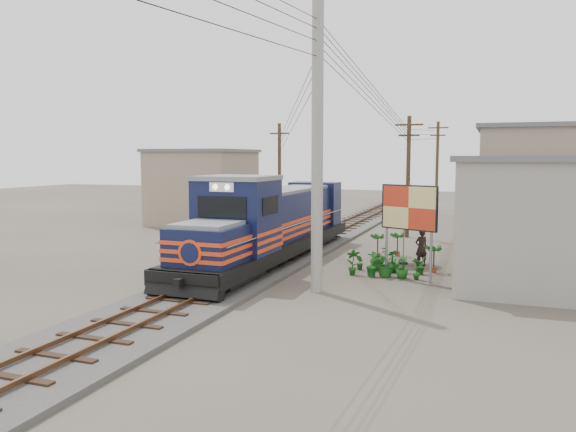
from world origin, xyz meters
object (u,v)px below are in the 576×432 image
at_px(locomotive, 271,225).
at_px(market_umbrella, 404,220).
at_px(billboard, 409,210).
at_px(vendor, 421,248).

distance_m(locomotive, market_umbrella, 5.81).
xyz_separation_m(locomotive, market_umbrella, (5.57, 1.64, 0.26)).
distance_m(billboard, vendor, 3.49).
bearing_deg(vendor, locomotive, -27.73).
xyz_separation_m(billboard, vendor, (0.14, 2.94, -1.87)).
xyz_separation_m(locomotive, billboard, (6.21, -1.54, 1.00)).
distance_m(billboard, market_umbrella, 3.33).
height_order(locomotive, billboard, locomotive).
relative_size(locomotive, vendor, 9.58).
bearing_deg(vendor, market_umbrella, -57.36).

